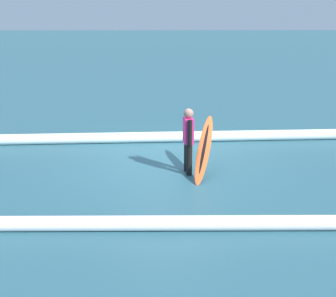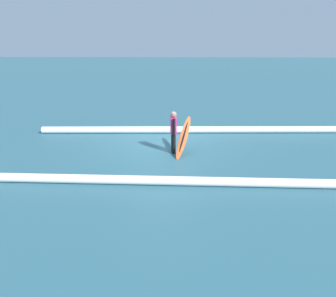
# 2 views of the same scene
# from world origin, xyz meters

# --- Properties ---
(ground_plane) EXTENTS (167.88, 167.88, 0.00)m
(ground_plane) POSITION_xyz_m (0.00, 0.00, 0.00)
(ground_plane) COLOR #2C5B6A
(surfer) EXTENTS (0.24, 0.60, 1.51)m
(surfer) POSITION_xyz_m (-0.49, 0.75, 0.85)
(surfer) COLOR black
(surfer) RESTS_ON ground_plane
(surfboard) EXTENTS (0.73, 1.86, 1.17)m
(surfboard) POSITION_xyz_m (-0.86, 0.70, 0.57)
(surfboard) COLOR #E55926
(surfboard) RESTS_ON ground_plane
(wave_crest_foreground) EXTENTS (14.46, 0.88, 0.30)m
(wave_crest_foreground) POSITION_xyz_m (-1.86, -2.02, 0.15)
(wave_crest_foreground) COLOR white
(wave_crest_foreground) RESTS_ON ground_plane
(wave_crest_midground) EXTENTS (14.79, 0.52, 0.26)m
(wave_crest_midground) POSITION_xyz_m (2.30, 3.68, 0.13)
(wave_crest_midground) COLOR white
(wave_crest_midground) RESTS_ON ground_plane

